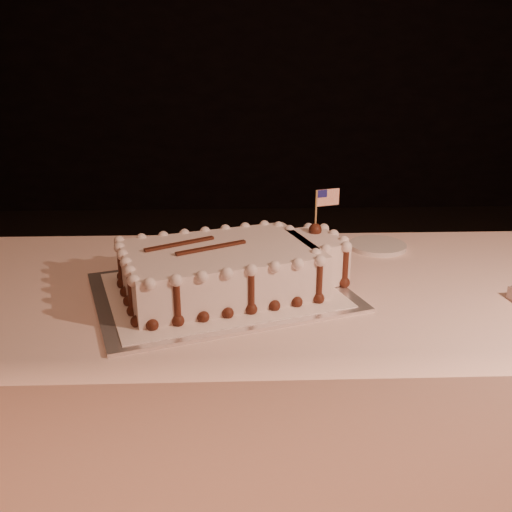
{
  "coord_description": "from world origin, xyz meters",
  "views": [
    {
      "loc": [
        -0.3,
        -0.63,
        1.28
      ],
      "look_at": [
        -0.25,
        0.57,
        0.84
      ],
      "focal_mm": 40.0,
      "sensor_mm": 36.0,
      "label": 1
    }
  ],
  "objects_px": {
    "sheet_cake": "(233,267)",
    "side_plate": "(378,246)",
    "cake_board": "(221,292)",
    "banquet_table": "(353,419)"
  },
  "relations": [
    {
      "from": "cake_board",
      "to": "side_plate",
      "type": "height_order",
      "value": "side_plate"
    },
    {
      "from": "banquet_table",
      "to": "side_plate",
      "type": "relative_size",
      "value": 15.22
    },
    {
      "from": "banquet_table",
      "to": "cake_board",
      "type": "xyz_separation_m",
      "value": [
        -0.33,
        -0.03,
        0.38
      ]
    },
    {
      "from": "banquet_table",
      "to": "cake_board",
      "type": "distance_m",
      "value": 0.51
    },
    {
      "from": "sheet_cake",
      "to": "banquet_table",
      "type": "bearing_deg",
      "value": 4.48
    },
    {
      "from": "cake_board",
      "to": "side_plate",
      "type": "bearing_deg",
      "value": 16.33
    },
    {
      "from": "banquet_table",
      "to": "sheet_cake",
      "type": "bearing_deg",
      "value": -175.52
    },
    {
      "from": "cake_board",
      "to": "banquet_table",
      "type": "bearing_deg",
      "value": -12.47
    },
    {
      "from": "cake_board",
      "to": "sheet_cake",
      "type": "bearing_deg",
      "value": 0.22
    },
    {
      "from": "sheet_cake",
      "to": "side_plate",
      "type": "height_order",
      "value": "sheet_cake"
    }
  ]
}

